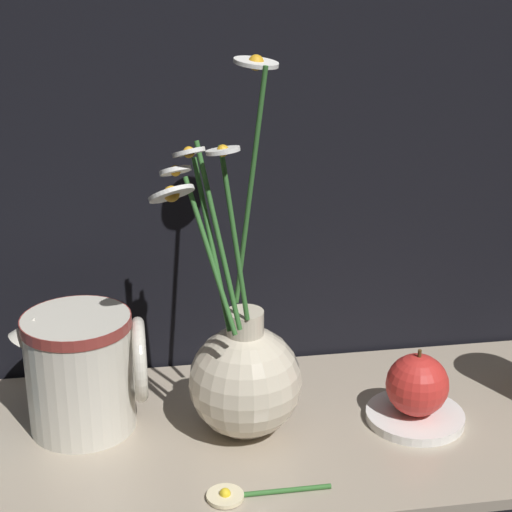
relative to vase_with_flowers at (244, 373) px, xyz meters
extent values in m
plane|color=black|center=(0.02, 0.00, -0.08)|extent=(6.00, 6.00, 0.00)
cube|color=tan|center=(0.02, 0.00, -0.08)|extent=(0.85, 0.32, 0.01)
sphere|color=beige|center=(0.00, 0.00, -0.01)|extent=(0.12, 0.12, 0.12)
cylinder|color=beige|center=(0.00, 0.00, 0.05)|extent=(0.04, 0.04, 0.04)
cylinder|color=#336B2D|center=(-0.01, -0.01, 0.16)|extent=(0.03, 0.03, 0.17)
cylinder|color=white|center=(-0.02, -0.02, 0.25)|extent=(0.05, 0.05, 0.01)
sphere|color=gold|center=(-0.02, -0.02, 0.25)|extent=(0.01, 0.01, 0.01)
cylinder|color=#336B2D|center=(0.01, 0.01, 0.20)|extent=(0.03, 0.02, 0.25)
cylinder|color=white|center=(0.02, 0.03, 0.32)|extent=(0.06, 0.06, 0.01)
sphere|color=gold|center=(0.02, 0.03, 0.32)|extent=(0.02, 0.02, 0.02)
cylinder|color=#336B2D|center=(-0.04, -0.02, 0.14)|extent=(0.04, 0.08, 0.14)
cylinder|color=white|center=(-0.07, -0.04, 0.21)|extent=(0.06, 0.06, 0.03)
sphere|color=gold|center=(-0.07, -0.04, 0.21)|extent=(0.02, 0.02, 0.02)
cylinder|color=#336B2D|center=(-0.03, -0.02, 0.16)|extent=(0.04, 0.06, 0.18)
cylinder|color=white|center=(-0.05, -0.03, 0.25)|extent=(0.04, 0.04, 0.01)
sphere|color=gold|center=(-0.05, -0.03, 0.25)|extent=(0.01, 0.01, 0.01)
cylinder|color=#336B2D|center=(-0.03, -0.01, 0.15)|extent=(0.03, 0.07, 0.16)
cylinder|color=white|center=(-0.07, -0.02, 0.23)|extent=(0.04, 0.04, 0.02)
sphere|color=gold|center=(-0.07, -0.02, 0.23)|extent=(0.01, 0.01, 0.01)
cylinder|color=beige|center=(-0.17, 0.04, 0.00)|extent=(0.11, 0.11, 0.13)
cylinder|color=maroon|center=(-0.17, 0.04, 0.05)|extent=(0.12, 0.12, 0.01)
torus|color=beige|center=(-0.11, 0.04, 0.01)|extent=(0.01, 0.09, 0.09)
cone|color=beige|center=(-0.22, 0.04, 0.05)|extent=(0.04, 0.03, 0.04)
cylinder|color=white|center=(0.19, -0.01, -0.06)|extent=(0.11, 0.11, 0.01)
sphere|color=red|center=(0.19, -0.01, -0.03)|extent=(0.07, 0.07, 0.07)
cylinder|color=#4C3819|center=(0.19, -0.01, 0.01)|extent=(0.00, 0.00, 0.01)
cylinder|color=#336B2D|center=(0.01, -0.12, -0.07)|extent=(0.10, 0.01, 0.01)
cylinder|color=beige|center=(-0.04, -0.12, -0.07)|extent=(0.04, 0.04, 0.00)
sphere|color=yellow|center=(-0.04, -0.12, -0.06)|extent=(0.01, 0.01, 0.01)
camera|label=1|loc=(-0.12, -0.79, 0.44)|focal=60.00mm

